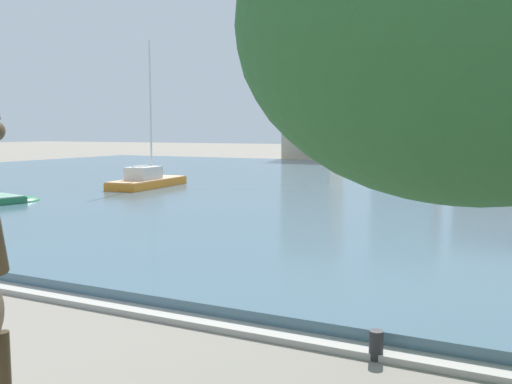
{
  "coord_description": "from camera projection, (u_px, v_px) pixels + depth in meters",
  "views": [
    {
      "loc": [
        9.13,
        -0.09,
        3.84
      ],
      "look_at": [
        2.35,
        13.5,
        2.2
      ],
      "focal_mm": 40.13,
      "sensor_mm": 36.0,
      "label": 1
    }
  ],
  "objects": [
    {
      "name": "sailboat_orange",
      "position": [
        152.0,
        183.0,
        35.89
      ],
      "size": [
        2.59,
        7.23,
        9.33
      ],
      "color": "orange",
      "rests_on": "ground"
    },
    {
      "name": "townhouse_wide_warehouse",
      "position": [
        313.0,
        110.0,
        72.16
      ],
      "size": [
        6.57,
        5.43,
        12.79
      ],
      "color": "#C6B293",
      "rests_on": "ground"
    },
    {
      "name": "quay_edge_coping",
      "position": [
        77.0,
        300.0,
        12.77
      ],
      "size": [
        89.0,
        0.5,
        0.12
      ],
      "primitive_type": "cube",
      "color": "#ADA89E",
      "rests_on": "ground"
    },
    {
      "name": "harbor_water",
      "position": [
        384.0,
        187.0,
        37.41
      ],
      "size": [
        89.0,
        54.92,
        0.35
      ],
      "primitive_type": "cube",
      "color": "#476675",
      "rests_on": "ground"
    },
    {
      "name": "mooring_bollard",
      "position": [
        376.0,
        345.0,
        9.59
      ],
      "size": [
        0.24,
        0.24,
        0.5
      ],
      "primitive_type": "cylinder",
      "color": "#232326",
      "rests_on": "ground"
    },
    {
      "name": "townhouse_narrow_midrow",
      "position": [
        410.0,
        114.0,
        66.42
      ],
      "size": [
        7.01,
        7.06,
        11.43
      ],
      "color": "beige",
      "rests_on": "ground"
    },
    {
      "name": "townhouse_end_terrace",
      "position": [
        492.0,
        122.0,
        62.64
      ],
      "size": [
        6.81,
        7.47,
        9.45
      ],
      "color": "tan",
      "rests_on": "ground"
    }
  ]
}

